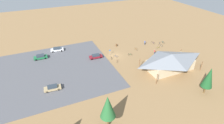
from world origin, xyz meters
name	(u,v)px	position (x,y,z in m)	size (l,w,h in m)	color
ground	(115,56)	(0.00, 0.00, 0.00)	(160.00, 160.00, 0.00)	#937047
parking_lot_asphalt	(45,72)	(23.92, 0.86, 0.03)	(41.11, 33.47, 0.05)	#56565B
bike_pavilion	(171,61)	(-12.10, 14.52, 3.03)	(16.85, 9.54, 5.31)	#C6B28E
trash_bin	(116,45)	(-3.85, -7.09, 0.45)	(0.60, 0.60, 0.90)	brown
lot_sign	(110,52)	(1.41, -1.45, 1.41)	(0.56, 0.08, 2.20)	#99999E
pine_mideast	(108,107)	(13.96, 26.95, 5.44)	(3.17, 3.17, 8.05)	brown
pine_far_east	(209,78)	(-12.99, 27.23, 4.80)	(2.77, 2.77, 7.57)	brown
bicycle_yellow_yard_center	(158,48)	(-17.73, 1.08, 0.35)	(1.61, 0.48, 0.81)	black
bicycle_orange_back_row	(136,49)	(-9.21, -1.24, 0.39)	(0.62, 1.76, 0.87)	black
bicycle_black_trailside	(112,58)	(2.01, 1.50, 0.35)	(0.48, 1.61, 0.78)	black
bicycle_teal_edge_south	(163,42)	(-22.28, -2.03, 0.39)	(0.48, 1.71, 0.85)	black
bicycle_green_near_sign	(130,54)	(-5.09, 1.60, 0.35)	(1.60, 0.61, 0.77)	black
bicycle_white_by_bin	(159,43)	(-20.49, -1.87, 0.40)	(1.46, 1.07, 0.89)	black
bicycle_silver_mid_cluster	(161,45)	(-19.99, 0.00, 0.34)	(0.49, 1.67, 0.75)	black
bicycle_red_lone_east	(117,61)	(1.07, 3.96, 0.38)	(0.82, 1.62, 0.88)	black
bicycle_purple_near_porch	(153,43)	(-18.41, -3.39, 0.37)	(0.77, 1.57, 0.81)	black
bicycle_blue_front_row	(116,56)	(0.08, 0.91, 0.36)	(1.28, 1.23, 0.83)	black
car_white_second_row	(57,49)	(18.11, -12.23, 0.74)	(4.84, 2.58, 1.39)	white
car_green_mid_lot	(41,57)	(24.27, -8.55, 0.77)	(4.52, 1.94, 1.47)	#1E6B3D
car_tan_front_row	(53,88)	(22.88, 10.28, 0.71)	(4.50, 2.04, 1.32)	tan
car_maroon_end_stall	(96,56)	(6.74, -1.32, 0.73)	(4.55, 1.96, 1.37)	maroon
visitor_near_lot	(145,42)	(-14.80, -3.87, 0.93)	(0.37, 0.40, 1.77)	#2D3347
visitor_by_pavilion	(155,52)	(-13.67, 4.27, 0.95)	(0.38, 0.40, 1.80)	#2D3347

